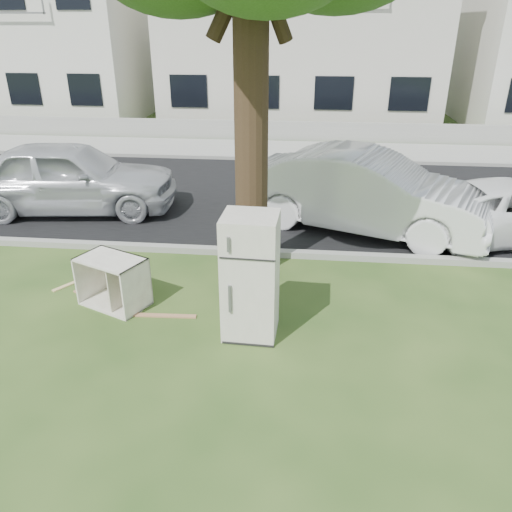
# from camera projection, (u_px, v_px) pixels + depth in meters

# --- Properties ---
(ground) EXTENTS (120.00, 120.00, 0.00)m
(ground) POSITION_uv_depth(u_px,v_px,m) (265.00, 328.00, 7.24)
(ground) COLOR #284719
(road) EXTENTS (120.00, 7.00, 0.01)m
(road) POSITION_uv_depth(u_px,v_px,m) (286.00, 196.00, 12.63)
(road) COLOR black
(road) RESTS_ON ground
(kerb_near) EXTENTS (120.00, 0.18, 0.12)m
(kerb_near) POSITION_uv_depth(u_px,v_px,m) (277.00, 256.00, 9.44)
(kerb_near) COLOR gray
(kerb_near) RESTS_ON ground
(kerb_far) EXTENTS (120.00, 0.18, 0.12)m
(kerb_far) POSITION_uv_depth(u_px,v_px,m) (291.00, 161.00, 15.83)
(kerb_far) COLOR gray
(kerb_far) RESTS_ON ground
(sidewalk) EXTENTS (120.00, 2.80, 0.01)m
(sidewalk) POSITION_uv_depth(u_px,v_px,m) (293.00, 150.00, 17.13)
(sidewalk) COLOR gray
(sidewalk) RESTS_ON ground
(low_wall) EXTENTS (120.00, 0.15, 0.70)m
(low_wall) POSITION_uv_depth(u_px,v_px,m) (295.00, 131.00, 18.42)
(low_wall) COLOR gray
(low_wall) RESTS_ON ground
(townhouse_left) EXTENTS (10.20, 8.16, 7.04)m
(townhouse_left) POSITION_uv_depth(u_px,v_px,m) (36.00, 33.00, 22.59)
(townhouse_left) COLOR silver
(townhouse_left) RESTS_ON ground
(townhouse_center) EXTENTS (11.22, 8.16, 7.44)m
(townhouse_center) POSITION_uv_depth(u_px,v_px,m) (301.00, 29.00, 21.39)
(townhouse_center) COLOR beige
(townhouse_center) RESTS_ON ground
(fridge) EXTENTS (0.76, 0.71, 1.78)m
(fridge) POSITION_uv_depth(u_px,v_px,m) (250.00, 277.00, 6.77)
(fridge) COLOR white
(fridge) RESTS_ON ground
(cabinet) EXTENTS (1.17, 0.98, 0.78)m
(cabinet) POSITION_uv_depth(u_px,v_px,m) (113.00, 282.00, 7.68)
(cabinet) COLOR silver
(cabinet) RESTS_ON ground
(plank_a) EXTENTS (1.09, 0.14, 0.02)m
(plank_a) POSITION_uv_depth(u_px,v_px,m) (161.00, 316.00, 7.51)
(plank_a) COLOR #A97751
(plank_a) RESTS_ON ground
(plank_b) EXTENTS (0.72, 0.51, 0.02)m
(plank_b) POSITION_uv_depth(u_px,v_px,m) (90.00, 298.00, 7.99)
(plank_b) COLOR #AD7A5A
(plank_b) RESTS_ON ground
(plank_c) EXTENTS (0.46, 0.63, 0.02)m
(plank_c) POSITION_uv_depth(u_px,v_px,m) (72.00, 283.00, 8.44)
(plank_c) COLOR tan
(plank_c) RESTS_ON ground
(car_center) EXTENTS (5.34, 3.46, 1.66)m
(car_center) POSITION_uv_depth(u_px,v_px,m) (365.00, 192.00, 10.31)
(car_center) COLOR silver
(car_center) RESTS_ON ground
(car_left) EXTENTS (4.97, 2.45, 1.63)m
(car_left) POSITION_uv_depth(u_px,v_px,m) (70.00, 177.00, 11.36)
(car_left) COLOR #BBBCC3
(car_left) RESTS_ON ground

